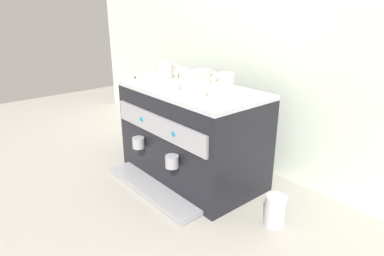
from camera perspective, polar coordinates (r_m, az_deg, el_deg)
ground_plane at (r=1.65m, az=0.00°, el=-8.03°), size 4.00×4.00×0.00m
tiled_backsplash_wall at (r=1.70m, az=9.01°, el=13.43°), size 2.80×0.03×1.17m
espresso_machine at (r=1.55m, az=-0.13°, el=-1.04°), size 0.68×0.48×0.44m
ceramic_cup_0 at (r=1.50m, az=5.70°, el=8.16°), size 0.10×0.07×0.06m
ceramic_cup_1 at (r=1.62m, az=-1.78°, el=9.11°), size 0.06×0.09×0.06m
ceramic_cup_2 at (r=1.58m, az=1.87°, el=8.87°), size 0.10×0.10×0.06m
ceramic_cup_3 at (r=1.31m, az=0.75°, el=6.46°), size 0.10×0.07×0.06m
ceramic_cup_4 at (r=1.45m, az=0.30°, el=8.14°), size 0.09×0.11×0.08m
ceramic_cup_5 at (r=1.68m, az=-4.52°, el=9.79°), size 0.08×0.12×0.08m
ceramic_bowl_0 at (r=1.56m, az=-5.89°, el=8.12°), size 0.13×0.13×0.04m
ceramic_bowl_1 at (r=1.45m, az=-4.05°, el=7.20°), size 0.10×0.10×0.04m
ceramic_bowl_2 at (r=1.38m, az=4.93°, el=6.51°), size 0.11×0.11×0.04m
coffee_grinder at (r=1.96m, az=-9.39°, el=2.83°), size 0.16×0.16×0.41m
milk_pitcher at (r=1.32m, az=14.11°, el=-13.53°), size 0.08×0.08×0.12m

